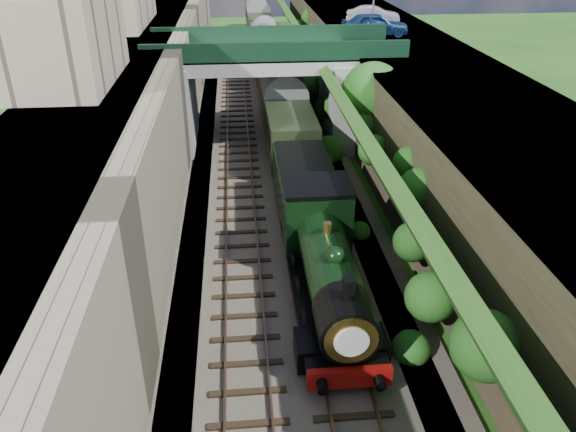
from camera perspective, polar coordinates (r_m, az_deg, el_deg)
The scene contains 18 objects.
ground at distance 18.66m, azimuth 2.47°, elevation -19.08°, with size 160.00×160.00×0.00m, color #1E4714.
trackbed at distance 35.33m, azimuth -1.76°, elevation 5.41°, with size 10.00×90.00×0.20m, color #473F38.
retaining_wall at distance 34.31m, azimuth -11.20°, elevation 10.23°, with size 1.00×90.00×7.00m, color #756B56.
street_plateau_left at distance 34.84m, azimuth -17.01°, elevation 9.82°, with size 6.00×90.00×7.00m, color #262628.
street_plateau_right at distance 36.09m, azimuth 13.65°, elevation 10.23°, with size 8.00×90.00×6.25m, color #262628.
embankment_slope at distance 33.63m, azimuth 6.89°, elevation 8.72°, with size 4.56×90.00×6.36m.
track_left at distance 35.22m, azimuth -5.02°, elevation 5.49°, with size 2.50×90.00×0.20m.
track_right at distance 35.36m, azimuth 0.19°, elevation 5.69°, with size 2.50×90.00×0.20m.
road_bridge at distance 37.92m, azimuth -0.79°, elevation 13.34°, with size 16.00×6.40×7.25m.
building_near at distance 28.02m, azimuth -21.83°, elevation 16.54°, with size 4.00×8.00×4.00m, color gray.
tree at distance 33.41m, azimuth 8.69°, elevation 12.02°, with size 3.60×3.80×6.60m.
car_blue at distance 42.27m, azimuth 8.80°, elevation 18.69°, with size 1.90×4.71×1.61m, color navy.
car_silver at distance 47.31m, azimuth 8.64°, elevation 19.52°, with size 1.45×4.16×1.37m, color #A4A4A9.
locomotive at distance 21.58m, azimuth 3.93°, elevation -5.11°, with size 3.10×10.22×3.83m.
tender at distance 28.09m, azimuth 1.62°, elevation 2.60°, with size 2.70×6.00×3.05m.
coach_front at distance 39.65m, azimuth -0.54°, elevation 10.96°, with size 2.90×18.00×3.70m.
coach_middle at distance 57.85m, azimuth -2.16°, elevation 16.38°, with size 2.90×18.00×3.70m.
coach_rear at distance 76.34m, azimuth -3.04°, elevation 19.19°, with size 2.90×18.00×3.70m.
Camera 1 is at (-1.93, -12.58, 13.65)m, focal length 35.00 mm.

